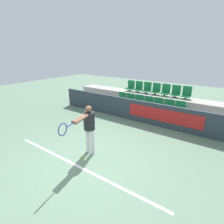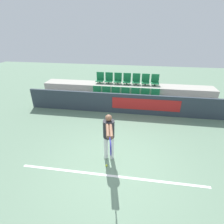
# 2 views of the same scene
# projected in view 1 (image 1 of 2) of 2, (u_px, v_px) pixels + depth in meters

# --- Properties ---
(ground_plane) EXTENTS (30.00, 30.00, 0.00)m
(ground_plane) POSITION_uv_depth(u_px,v_px,m) (86.00, 160.00, 5.26)
(ground_plane) COLOR slate
(court_baseline) EXTENTS (5.44, 0.08, 0.01)m
(court_baseline) POSITION_uv_depth(u_px,v_px,m) (78.00, 166.00, 4.99)
(court_baseline) COLOR white
(court_baseline) RESTS_ON ground
(barrier_wall) EXTENTS (9.52, 0.14, 1.00)m
(barrier_wall) POSITION_uv_depth(u_px,v_px,m) (142.00, 112.00, 7.95)
(barrier_wall) COLOR #2D3842
(barrier_wall) RESTS_ON ground
(bleacher_tier_front) EXTENTS (9.12, 0.91, 0.50)m
(bleacher_tier_front) POSITION_uv_depth(u_px,v_px,m) (146.00, 113.00, 8.46)
(bleacher_tier_front) COLOR #ADA89E
(bleacher_tier_front) RESTS_ON ground
(bleacher_tier_middle) EXTENTS (9.12, 0.91, 1.00)m
(bleacher_tier_middle) POSITION_uv_depth(u_px,v_px,m) (154.00, 104.00, 9.08)
(bleacher_tier_middle) COLOR #ADA89E
(bleacher_tier_middle) RESTS_ON ground
(stadium_chair_0) EXTENTS (0.41, 0.37, 0.58)m
(stadium_chair_0) POSITION_uv_depth(u_px,v_px,m) (122.00, 99.00, 9.20)
(stadium_chair_0) COLOR #333333
(stadium_chair_0) RESTS_ON bleacher_tier_front
(stadium_chair_1) EXTENTS (0.41, 0.37, 0.58)m
(stadium_chair_1) POSITION_uv_depth(u_px,v_px,m) (130.00, 100.00, 8.93)
(stadium_chair_1) COLOR #333333
(stadium_chair_1) RESTS_ON bleacher_tier_front
(stadium_chair_2) EXTENTS (0.41, 0.37, 0.58)m
(stadium_chair_2) POSITION_uv_depth(u_px,v_px,m) (138.00, 102.00, 8.66)
(stadium_chair_2) COLOR #333333
(stadium_chair_2) RESTS_ON bleacher_tier_front
(stadium_chair_3) EXTENTS (0.41, 0.37, 0.58)m
(stadium_chair_3) POSITION_uv_depth(u_px,v_px,m) (148.00, 103.00, 8.39)
(stadium_chair_3) COLOR #333333
(stadium_chair_3) RESTS_ON bleacher_tier_front
(stadium_chair_4) EXTENTS (0.41, 0.37, 0.58)m
(stadium_chair_4) POSITION_uv_depth(u_px,v_px,m) (158.00, 105.00, 8.12)
(stadium_chair_4) COLOR #333333
(stadium_chair_4) RESTS_ON bleacher_tier_front
(stadium_chair_5) EXTENTS (0.41, 0.37, 0.58)m
(stadium_chair_5) POSITION_uv_depth(u_px,v_px,m) (168.00, 107.00, 7.85)
(stadium_chair_5) COLOR #333333
(stadium_chair_5) RESTS_ON bleacher_tier_front
(stadium_chair_6) EXTENTS (0.41, 0.37, 0.58)m
(stadium_chair_6) POSITION_uv_depth(u_px,v_px,m) (180.00, 109.00, 7.58)
(stadium_chair_6) COLOR #333333
(stadium_chair_6) RESTS_ON bleacher_tier_front
(stadium_chair_7) EXTENTS (0.41, 0.37, 0.58)m
(stadium_chair_7) POSITION_uv_depth(u_px,v_px,m) (130.00, 87.00, 9.74)
(stadium_chair_7) COLOR #333333
(stadium_chair_7) RESTS_ON bleacher_tier_middle
(stadium_chair_8) EXTENTS (0.41, 0.37, 0.58)m
(stadium_chair_8) POSITION_uv_depth(u_px,v_px,m) (138.00, 88.00, 9.47)
(stadium_chair_8) COLOR #333333
(stadium_chair_8) RESTS_ON bleacher_tier_middle
(stadium_chair_9) EXTENTS (0.41, 0.37, 0.58)m
(stadium_chair_9) POSITION_uv_depth(u_px,v_px,m) (147.00, 89.00, 9.20)
(stadium_chair_9) COLOR #333333
(stadium_chair_9) RESTS_ON bleacher_tier_middle
(stadium_chair_10) EXTENTS (0.41, 0.37, 0.58)m
(stadium_chair_10) POSITION_uv_depth(u_px,v_px,m) (156.00, 90.00, 8.93)
(stadium_chair_10) COLOR #333333
(stadium_chair_10) RESTS_ON bleacher_tier_middle
(stadium_chair_11) EXTENTS (0.41, 0.37, 0.58)m
(stadium_chair_11) POSITION_uv_depth(u_px,v_px,m) (165.00, 91.00, 8.66)
(stadium_chair_11) COLOR #333333
(stadium_chair_11) RESTS_ON bleacher_tier_middle
(stadium_chair_12) EXTENTS (0.41, 0.37, 0.58)m
(stadium_chair_12) POSITION_uv_depth(u_px,v_px,m) (176.00, 92.00, 8.39)
(stadium_chair_12) COLOR #333333
(stadium_chair_12) RESTS_ON bleacher_tier_middle
(stadium_chair_13) EXTENTS (0.41, 0.37, 0.58)m
(stadium_chair_13) POSITION_uv_depth(u_px,v_px,m) (186.00, 94.00, 8.12)
(stadium_chair_13) COLOR #333333
(stadium_chair_13) RESTS_ON bleacher_tier_middle
(tennis_player) EXTENTS (0.47, 1.53, 1.58)m
(tennis_player) POSITION_uv_depth(u_px,v_px,m) (88.00, 125.00, 5.28)
(tennis_player) COLOR silver
(tennis_player) RESTS_ON ground
(tennis_ball) EXTENTS (0.07, 0.07, 0.07)m
(tennis_ball) POSITION_uv_depth(u_px,v_px,m) (82.00, 157.00, 5.35)
(tennis_ball) COLOR #CCDB33
(tennis_ball) RESTS_ON ground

